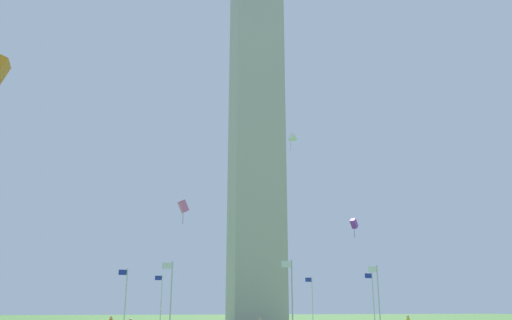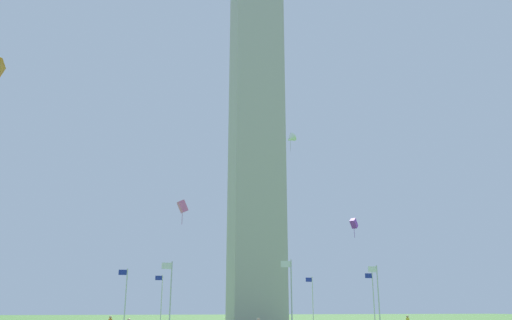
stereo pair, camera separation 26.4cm
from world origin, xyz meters
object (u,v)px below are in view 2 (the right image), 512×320
object	(u,v)px
kite_pink_box	(183,206)
flagpole_nw	(161,297)
flagpole_s	(373,296)
kite_purple_box	(354,223)
obelisk_monument	(256,102)
flagpole_sw	(312,298)
flagpole_n	(125,295)
kite_white_delta	(290,139)
flagpole_w	(234,298)
flagpole_se	(378,294)
flagpole_e	(291,292)
flagpole_ne	(170,293)

from	to	relation	value
kite_pink_box	flagpole_nw	bearing A→B (deg)	-89.17
flagpole_s	kite_purple_box	xyz separation A→B (m)	(5.80, 8.30, 8.44)
obelisk_monument	flagpole_sw	bearing A→B (deg)	-134.83
flagpole_n	kite_white_delta	size ratio (longest dim) A/B	3.02
flagpole_w	kite_purple_box	bearing A→B (deg)	113.12
flagpole_s	kite_purple_box	bearing A→B (deg)	55.06
obelisk_monument	flagpole_w	size ratio (longest dim) A/B	8.70
kite_pink_box	flagpole_sw	bearing A→B (deg)	-127.14
obelisk_monument	kite_pink_box	distance (m)	28.82
flagpole_n	flagpole_se	world-z (taller)	same
flagpole_s	flagpole_w	bearing A→B (deg)	-45.00
flagpole_n	flagpole_se	size ratio (longest dim) A/B	1.00
kite_white_delta	kite_pink_box	world-z (taller)	kite_white_delta
flagpole_se	kite_purple_box	distance (m)	9.10
flagpole_se	kite_purple_box	size ratio (longest dim) A/B	2.98
flagpole_e	flagpole_s	xyz separation A→B (m)	(-16.31, -16.31, 0.00)
flagpole_sw	flagpole_w	distance (m)	12.48
flagpole_nw	obelisk_monument	bearing A→B (deg)	135.17
flagpole_nw	flagpole_sw	bearing A→B (deg)	180.00
flagpole_e	flagpole_s	distance (m)	23.07
kite_purple_box	kite_pink_box	bearing A→B (deg)	24.92
flagpole_se	flagpole_nw	size ratio (longest dim) A/B	1.00
flagpole_se	kite_purple_box	xyz separation A→B (m)	(1.02, -3.23, 8.44)
flagpole_sw	flagpole_w	size ratio (longest dim) A/B	1.00
kite_purple_box	flagpole_nw	bearing A→B (deg)	-41.98
flagpole_ne	flagpole_n	bearing A→B (deg)	-67.50
kite_purple_box	kite_pink_box	world-z (taller)	kite_purple_box
obelisk_monument	flagpole_nw	size ratio (longest dim) A/B	8.70
flagpole_ne	kite_pink_box	world-z (taller)	kite_pink_box
flagpole_e	flagpole_sw	xyz separation A→B (m)	(-11.53, -27.85, 0.00)
flagpole_n	flagpole_nw	distance (m)	12.48
flagpole_s	kite_purple_box	world-z (taller)	kite_purple_box
flagpole_s	flagpole_sw	size ratio (longest dim) A/B	1.00
flagpole_sw	flagpole_se	bearing A→B (deg)	90.00
flagpole_se	flagpole_w	size ratio (longest dim) A/B	1.00
kite_purple_box	flagpole_sw	bearing A→B (deg)	-92.95
kite_white_delta	flagpole_s	bearing A→B (deg)	-148.47
flagpole_ne	flagpole_s	distance (m)	30.14
flagpole_s	kite_pink_box	bearing A→B (deg)	33.79
flagpole_ne	flagpole_e	world-z (taller)	same
obelisk_monument	flagpole_nw	world-z (taller)	obelisk_monument
flagpole_ne	flagpole_sw	size ratio (longest dim) A/B	1.00
flagpole_nw	kite_purple_box	world-z (taller)	kite_purple_box
flagpole_se	kite_white_delta	bearing A→B (deg)	-19.24
flagpole_ne	flagpole_nw	size ratio (longest dim) A/B	1.00
flagpole_n	flagpole_s	world-z (taller)	same
flagpole_ne	flagpole_nw	xyz separation A→B (m)	(-0.00, -23.07, 0.00)
obelisk_monument	flagpole_s	world-z (taller)	obelisk_monument
flagpole_se	flagpole_nw	bearing A→B (deg)	-45.00
flagpole_s	flagpole_sw	distance (m)	12.48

